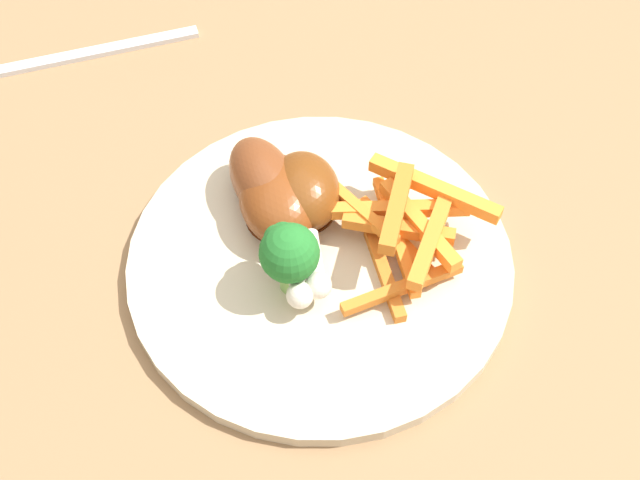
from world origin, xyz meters
name	(u,v)px	position (x,y,z in m)	size (l,w,h in m)	color
dining_table	(289,262)	(0.00, 0.00, 0.63)	(0.96, 0.85, 0.75)	#8E6B47
dinner_plate	(320,260)	(-0.07, 0.04, 0.75)	(0.29, 0.29, 0.01)	beige
broccoli_floret_front	(288,251)	(-0.07, 0.08, 0.80)	(0.05, 0.04, 0.06)	#83B559
carrot_fries_pile	(405,227)	(-0.11, 0.00, 0.78)	(0.12, 0.13, 0.05)	orange
chicken_drumstick_near	(267,185)	(-0.01, 0.03, 0.78)	(0.13, 0.08, 0.05)	#512210
chicken_drumstick_far	(280,204)	(-0.03, 0.04, 0.78)	(0.13, 0.11, 0.04)	#54210C
chicken_drumstick_extra	(304,197)	(-0.04, 0.02, 0.78)	(0.11, 0.11, 0.05)	#4C200B
fork	(97,52)	(0.24, -0.01, 0.75)	(0.19, 0.01, 0.01)	silver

